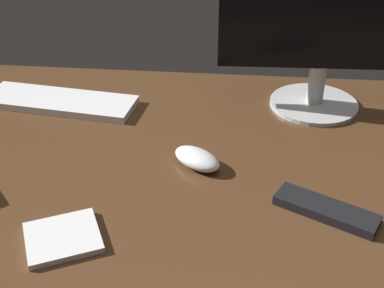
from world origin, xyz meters
TOP-DOWN VIEW (x-y plane):
  - desk at (0.00, 0.00)cm, footprint 140.00×84.00cm
  - monitor at (24.05, 25.37)cm, footprint 48.45×21.63cm
  - keyboard at (-38.91, 19.72)cm, footprint 38.88×16.57cm
  - computer_mouse at (-2.47, -3.73)cm, footprint 12.31×11.25cm
  - tv_remote at (22.06, -16.73)cm, footprint 19.11×13.44cm
  - notepad at (-23.14, -28.12)cm, footprint 15.76×15.18cm

SIDE VIEW (x-z plane):
  - desk at x=0.00cm, z-range 0.00..2.00cm
  - notepad at x=-23.14cm, z-range 2.00..3.13cm
  - keyboard at x=-38.91cm, z-range 2.00..3.78cm
  - tv_remote at x=22.06cm, z-range 2.00..3.84cm
  - computer_mouse at x=-2.47cm, z-range 2.00..5.46cm
  - monitor at x=24.05cm, z-range 3.74..46.81cm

